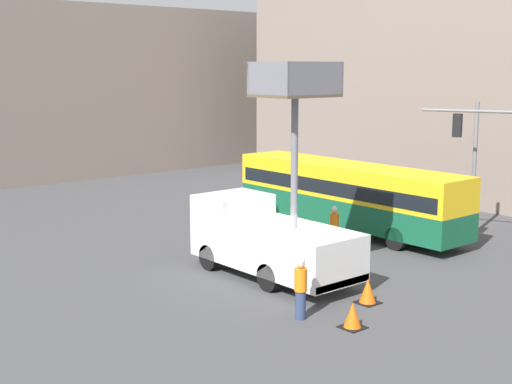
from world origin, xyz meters
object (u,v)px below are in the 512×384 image
(utility_truck, at_px, (270,235))
(road_worker_near_truck, at_px, (301,288))
(traffic_light_pole, at_px, (469,148))
(traffic_cone_mid_road, at_px, (353,316))
(traffic_cone_near_truck, at_px, (368,292))
(city_bus, at_px, (347,192))
(road_worker_directing, at_px, (334,227))

(utility_truck, xyz_separation_m, road_worker_near_truck, (-2.17, -3.85, -0.59))
(traffic_light_pole, distance_m, traffic_cone_mid_road, 12.28)
(road_worker_near_truck, bearing_deg, traffic_cone_near_truck, -132.76)
(traffic_cone_mid_road, bearing_deg, utility_truck, 74.08)
(city_bus, height_order, road_worker_near_truck, city_bus)
(traffic_light_pole, xyz_separation_m, road_worker_near_truck, (-11.76, -2.20, -3.11))
(traffic_light_pole, height_order, traffic_cone_near_truck, traffic_light_pole)
(road_worker_directing, height_order, traffic_cone_mid_road, road_worker_directing)
(traffic_cone_mid_road, bearing_deg, road_worker_near_truck, 113.22)
(road_worker_directing, bearing_deg, road_worker_near_truck, -29.39)
(road_worker_near_truck, bearing_deg, traffic_light_pole, -115.04)
(city_bus, bearing_deg, road_worker_near_truck, 142.28)
(city_bus, distance_m, traffic_cone_mid_road, 12.62)
(utility_truck, distance_m, traffic_cone_near_truck, 4.37)
(city_bus, bearing_deg, road_worker_directing, 139.97)
(city_bus, relative_size, road_worker_near_truck, 6.33)
(city_bus, height_order, road_worker_directing, city_bus)
(city_bus, relative_size, traffic_cone_mid_road, 15.82)
(road_worker_near_truck, relative_size, traffic_cone_mid_road, 2.50)
(utility_truck, distance_m, road_worker_directing, 4.99)
(traffic_cone_mid_road, bearing_deg, traffic_cone_near_truck, 30.32)
(utility_truck, relative_size, road_worker_directing, 4.28)
(utility_truck, xyz_separation_m, traffic_cone_mid_road, (-1.53, -5.36, -1.19))
(city_bus, xyz_separation_m, traffic_cone_mid_road, (-9.10, -8.62, -1.44))
(traffic_light_pole, distance_m, road_worker_near_truck, 12.36)
(utility_truck, bearing_deg, city_bus, 23.34)
(road_worker_directing, bearing_deg, utility_truck, -50.31)
(road_worker_directing, xyz_separation_m, traffic_cone_near_truck, (-4.28, -5.56, -0.51))
(traffic_light_pole, height_order, road_worker_directing, traffic_light_pole)
(city_bus, distance_m, road_worker_directing, 3.51)
(city_bus, relative_size, traffic_cone_near_truck, 15.20)
(utility_truck, height_order, road_worker_directing, utility_truck)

